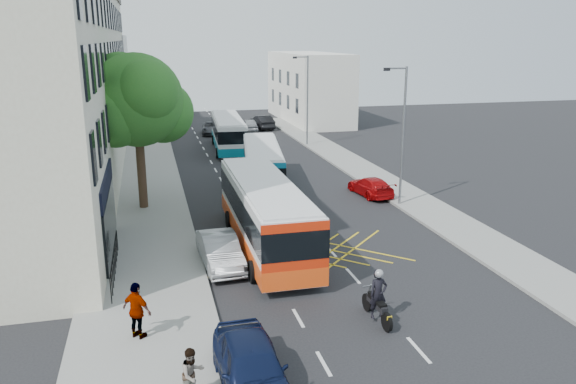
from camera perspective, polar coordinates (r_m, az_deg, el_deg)
ground at (r=21.54m, az=9.47°, el=-11.55°), size 120.00×120.00×0.00m
pavement_left at (r=33.90m, az=-14.41°, el=-1.58°), size 5.00×70.00×0.15m
pavement_right at (r=37.26m, az=10.96°, el=0.15°), size 3.00×70.00×0.15m
terrace_main at (r=42.53m, az=-22.59°, el=10.28°), size 8.30×45.00×13.50m
terrace_far at (r=72.91m, az=-19.18°, el=10.87°), size 8.00×20.00×10.00m
building_right at (r=68.44m, az=2.07°, el=10.61°), size 6.00×18.00×8.00m
street_tree at (r=32.65m, az=-15.15°, el=8.90°), size 6.30×5.70×8.80m
lamp_near at (r=33.13m, az=11.48°, el=6.28°), size 1.45×0.15×8.00m
lamp_far at (r=51.75m, az=1.88°, el=9.75°), size 1.45×0.15×8.00m
railings at (r=24.56m, az=-17.24°, el=-6.74°), size 0.08×5.60×1.14m
bus_near at (r=26.49m, az=-2.33°, el=-2.16°), size 2.92×11.51×3.23m
bus_mid at (r=37.61m, az=-2.63°, el=2.79°), size 3.87×10.34×2.84m
bus_far at (r=50.50m, az=-6.10°, el=6.03°), size 3.12×10.62×2.95m
motorbike at (r=20.23m, az=9.11°, el=-10.47°), size 0.68×2.22×1.97m
parked_car_blue at (r=16.47m, az=-3.72°, el=-17.36°), size 1.92×4.60×1.55m
parked_car_silver at (r=24.80m, az=-6.93°, el=-5.94°), size 1.77×4.40×1.42m
red_hatchback at (r=35.99m, az=8.38°, el=0.58°), size 2.07×4.21×1.18m
distant_car_grey at (r=59.33m, az=-7.68°, el=6.48°), size 2.63×4.82×1.28m
distant_car_silver at (r=60.84m, az=-3.91°, el=6.82°), size 1.81×3.99×1.33m
distant_car_dark at (r=62.40m, az=-2.65°, el=7.13°), size 2.11×4.67×1.49m
pedestrian_near at (r=16.12m, az=-9.69°, el=-17.78°), size 0.94×0.88×1.53m
pedestrian_far at (r=19.28m, az=-15.09°, el=-11.55°), size 1.16×1.11×1.94m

